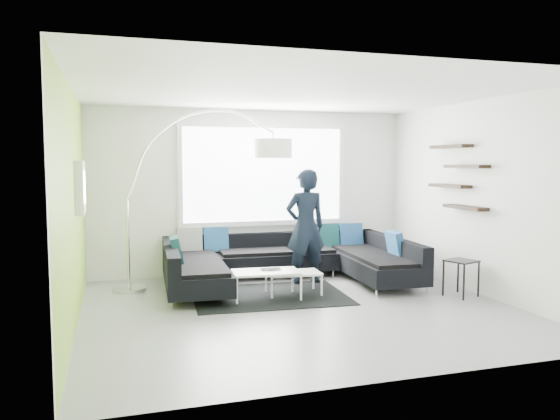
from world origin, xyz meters
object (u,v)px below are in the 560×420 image
object	(u,v)px
sectional_sofa	(287,262)
side_table	(461,278)
person	(305,227)
laptop	(271,270)
arc_lamp	(127,200)
coffee_table	(280,283)

from	to	relation	value
sectional_sofa	side_table	world-z (taller)	sectional_sofa
person	laptop	bearing A→B (deg)	40.36
side_table	laptop	world-z (taller)	side_table
arc_lamp	side_table	bearing A→B (deg)	-14.54
sectional_sofa	arc_lamp	distance (m)	2.60
coffee_table	person	bearing A→B (deg)	52.55
arc_lamp	coffee_table	bearing A→B (deg)	-18.92
side_table	person	distance (m)	2.43
sectional_sofa	laptop	xyz separation A→B (m)	(-0.47, -0.73, 0.05)
sectional_sofa	person	world-z (taller)	person
side_table	laptop	bearing A→B (deg)	165.17
laptop	side_table	bearing A→B (deg)	-12.88
coffee_table	side_table	bearing A→B (deg)	-12.31
person	laptop	world-z (taller)	person
coffee_table	arc_lamp	size ratio (longest dim) A/B	0.44
coffee_table	laptop	size ratio (longest dim) A/B	4.05
sectional_sofa	coffee_table	world-z (taller)	sectional_sofa
side_table	person	size ratio (longest dim) A/B	0.29
arc_lamp	sectional_sofa	bearing A→B (deg)	-0.55
coffee_table	side_table	world-z (taller)	side_table
arc_lamp	laptop	distance (m)	2.36
arc_lamp	person	world-z (taller)	arc_lamp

